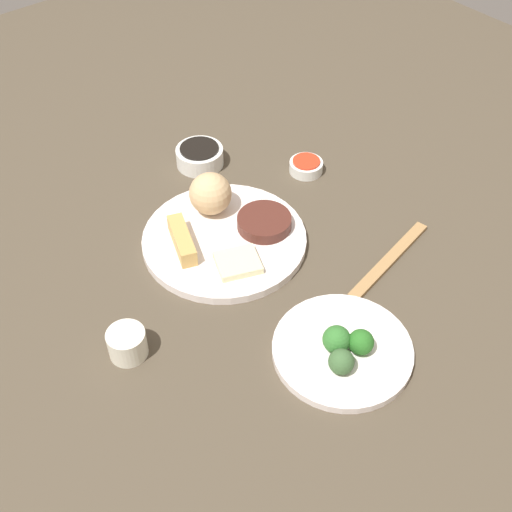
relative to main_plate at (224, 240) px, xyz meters
The scene contains 16 objects.
tabletop 0.02m from the main_plate, 113.75° to the left, with size 2.20×2.20×0.02m, color #4B4132.
main_plate is the anchor object (origin of this frame).
rice_scoop 0.09m from the main_plate, 109.86° to the right, with size 0.08×0.08×0.08m, color tan.
spring_roll 0.08m from the main_plate, 19.86° to the right, with size 0.11×0.03×0.03m, color tan.
crab_rangoon_wonton 0.08m from the main_plate, 70.14° to the left, with size 0.07×0.06×0.01m, color beige.
stir_fry_heap 0.08m from the main_plate, 160.14° to the left, with size 0.10×0.10×0.02m, color #4E251D.
broccoli_plate 0.31m from the main_plate, 88.09° to the left, with size 0.21×0.21×0.01m, color white.
broccoli_floret_0 0.33m from the main_plate, 90.98° to the left, with size 0.04×0.04×0.04m, color #296B23.
broccoli_floret_1 0.30m from the main_plate, 86.23° to the left, with size 0.04×0.04×0.04m, color #32732E.
broccoli_floret_2 0.34m from the main_plate, 82.82° to the left, with size 0.04×0.04×0.04m, color #3C6135.
soy_sauce_bowl 0.24m from the main_plate, 115.97° to the right, with size 0.09×0.09×0.04m, color white.
soy_sauce_bowl_liquid 0.24m from the main_plate, 115.97° to the right, with size 0.08×0.08×0.00m, color black.
sauce_ramekin_sweet_and_sour 0.26m from the main_plate, 166.95° to the right, with size 0.07×0.07×0.02m, color white.
sauce_ramekin_sweet_and_sour_liquid 0.26m from the main_plate, 166.95° to the right, with size 0.05×0.05×0.00m, color red.
teacup 0.28m from the main_plate, 20.47° to the left, with size 0.06×0.06×0.05m, color white.
chopsticks_pair 0.29m from the main_plate, 130.92° to the left, with size 0.23×0.02×0.01m, color #A67C4B.
Camera 1 is at (0.50, 0.69, 0.85)m, focal length 46.65 mm.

